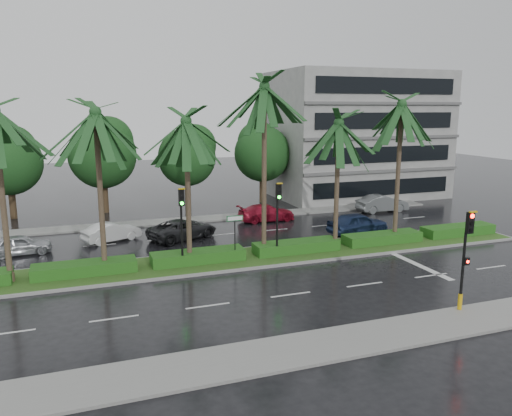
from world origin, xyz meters
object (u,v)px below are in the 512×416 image
object	(u,v)px
car_silver	(20,245)
signal_median_left	(182,216)
car_darkgrey	(183,229)
car_blue	(358,223)
street_sign	(235,227)
car_grey	(382,203)
car_red	(266,213)
signal_near	(465,256)
car_white	(112,232)

from	to	relation	value
car_silver	signal_median_left	bearing A→B (deg)	-131.44
car_darkgrey	car_blue	bearing A→B (deg)	-127.13
street_sign	car_blue	xyz separation A→B (m)	(10.00, 3.52, -1.37)
street_sign	car_grey	world-z (taller)	street_sign
signal_median_left	car_blue	xyz separation A→B (m)	(13.00, 3.70, -2.25)
car_darkgrey	car_red	size ratio (longest dim) A/B	1.07
car_silver	car_grey	xyz separation A→B (m)	(27.48, 3.43, 0.10)
signal_median_left	car_silver	distance (m)	10.78
car_darkgrey	car_red	bearing A→B (deg)	-90.28
car_darkgrey	car_grey	size ratio (longest dim) A/B	1.09
street_sign	car_grey	bearing A→B (deg)	30.46
signal_near	street_sign	xyz separation A→B (m)	(-7.00, 9.87, -0.38)
signal_near	car_grey	xyz separation A→B (m)	(8.92, 19.23, -1.79)
signal_near	car_grey	size ratio (longest dim) A/B	1.00
signal_near	car_silver	distance (m)	24.44
street_sign	car_darkgrey	bearing A→B (deg)	104.90
car_darkgrey	car_red	distance (m)	7.82
car_blue	car_red	bearing A→B (deg)	29.96
signal_near	car_white	xyz separation A→B (m)	(-13.18, 17.15, -1.88)
car_red	signal_near	bearing A→B (deg)	-176.77
car_white	car_blue	size ratio (longest dim) A/B	0.85
street_sign	car_blue	size ratio (longest dim) A/B	0.59
car_white	car_grey	xyz separation A→B (m)	(22.10, 2.08, 0.10)
signal_near	street_sign	size ratio (longest dim) A/B	1.68
car_silver	car_grey	size ratio (longest dim) A/B	0.83
car_white	car_darkgrey	distance (m)	4.60
car_red	car_silver	bearing A→B (deg)	100.36
signal_median_left	car_grey	bearing A→B (deg)	26.77
car_blue	car_grey	xyz separation A→B (m)	(5.92, 5.84, -0.03)
signal_median_left	car_blue	distance (m)	13.70
signal_median_left	car_blue	size ratio (longest dim) A/B	0.99
signal_near	car_silver	size ratio (longest dim) A/B	1.21
signal_near	car_red	world-z (taller)	signal_near
car_silver	car_white	distance (m)	5.54
car_silver	signal_near	bearing A→B (deg)	-136.31
signal_near	car_silver	world-z (taller)	signal_near
car_white	car_silver	bearing A→B (deg)	82.11
car_red	car_blue	bearing A→B (deg)	-143.88
street_sign	car_blue	bearing A→B (deg)	19.39
signal_median_left	car_silver	bearing A→B (deg)	144.46
signal_near	car_silver	bearing A→B (deg)	139.59
car_red	car_blue	distance (m)	7.42
car_darkgrey	car_grey	distance (m)	17.86
car_darkgrey	car_blue	distance (m)	12.01
car_grey	car_white	bearing A→B (deg)	96.88
car_white	signal_near	bearing A→B (deg)	-164.46
car_darkgrey	car_white	bearing A→B (deg)	54.20
street_sign	car_white	distance (m)	9.67
car_silver	car_red	bearing A→B (deg)	-84.32
signal_median_left	car_grey	xyz separation A→B (m)	(18.92, 9.55, -2.28)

